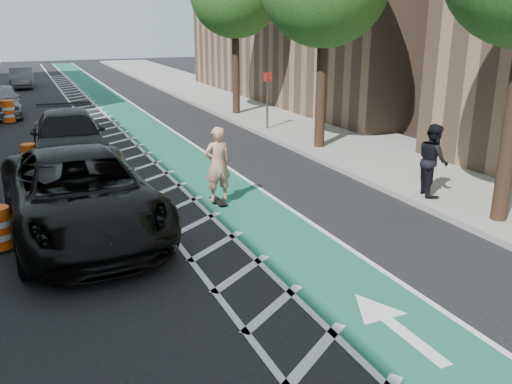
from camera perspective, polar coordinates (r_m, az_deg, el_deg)
ground at (r=9.88m, az=-9.78°, el=-10.01°), size 120.00×120.00×0.00m
bike_lane at (r=19.73m, az=-8.58°, el=4.18°), size 2.00×90.00×0.01m
buffer_strip at (r=19.41m, az=-12.85°, el=3.71°), size 1.40×90.00×0.01m
sidewalk_right at (r=22.26m, az=7.83°, el=5.94°), size 5.00×90.00×0.15m
curb_right at (r=21.10m, az=2.11°, el=5.46°), size 0.12×90.00×0.16m
sign_post at (r=22.89m, az=1.19°, el=9.66°), size 0.35×0.08×2.47m
skateboard at (r=14.01m, az=-3.99°, el=-0.96°), size 0.25×0.75×0.10m
skateboarder at (r=13.72m, az=-4.07°, el=2.93°), size 0.73×0.50×1.93m
suv_near at (r=12.50m, az=-17.96°, el=-0.16°), size 3.31×6.63×1.80m
suv_far at (r=19.15m, az=-19.11°, el=5.49°), size 2.59×5.75×1.64m
car_silver at (r=29.52m, az=-25.26°, el=8.68°), size 1.83×4.53×1.54m
car_grey at (r=41.83m, az=-23.45°, el=10.99°), size 1.69×4.25×1.38m
pedestrian at (r=14.74m, az=18.12°, el=3.23°), size 0.99×1.11×1.88m
barrel_b at (r=18.52m, az=-22.67°, el=3.35°), size 0.61×0.61×0.83m
barrel_c at (r=27.59m, az=-24.63°, el=7.64°), size 0.76×0.76×1.03m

